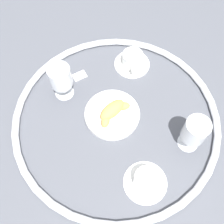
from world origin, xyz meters
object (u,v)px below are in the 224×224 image
Objects in this scene: pastry_plate at (112,114)px; juice_glass_right at (195,132)px; croissant_large at (113,111)px; juice_glass_left at (60,78)px; coffee_cup_far at (146,181)px; sugar_packet at (80,75)px; coffee_cup_near at (132,61)px.

juice_glass_right reaches higher than pastry_plate.
juice_glass_right is at bearing 113.94° from croissant_large.
juice_glass_left reaches higher than croissant_large.
sugar_packet is (-0.12, -0.45, -0.02)m from coffee_cup_far.
croissant_large reaches higher than pastry_plate.
juice_glass_left is (-0.03, -0.43, 0.07)m from coffee_cup_far.
sugar_packet is at bearing -98.71° from croissant_large.
coffee_cup_near is at bearing -153.68° from pastry_plate.
coffee_cup_far is 0.21m from juice_glass_right.
sugar_packet is (0.08, -0.46, -0.09)m from juice_glass_right.
coffee_cup_near reaches higher than pastry_plate.
coffee_cup_far is (0.30, 0.34, 0.00)m from coffee_cup_near.
juice_glass_left is at bearing -17.63° from coffee_cup_near.
pastry_plate is 0.03m from croissant_large.
coffee_cup_far is 0.46m from sugar_packet.
juice_glass_right reaches higher than coffee_cup_near.
coffee_cup_far is at bearing 85.39° from juice_glass_left.
juice_glass_right is (-0.20, 0.01, 0.07)m from coffee_cup_far.
juice_glass_right is 2.80× the size of sugar_packet.
coffee_cup_near is 0.37m from juice_glass_right.
coffee_cup_near is (-0.21, -0.11, 0.01)m from pastry_plate.
croissant_large is 1.01× the size of coffee_cup_far.
coffee_cup_far reaches higher than pastry_plate.
juice_glass_right is at bearing 110.58° from juice_glass_left.
croissant_large is at bearing 88.96° from pastry_plate.
coffee_cup_near is 0.21m from sugar_packet.
coffee_cup_far is at bearing 48.67° from coffee_cup_near.
coffee_cup_near reaches higher than sugar_packet.
juice_glass_left is 1.00× the size of juice_glass_right.
coffee_cup_near is at bearing -106.41° from juice_glass_right.
pastry_plate is 1.41× the size of coffee_cup_far.
juice_glass_left reaches higher than coffee_cup_far.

